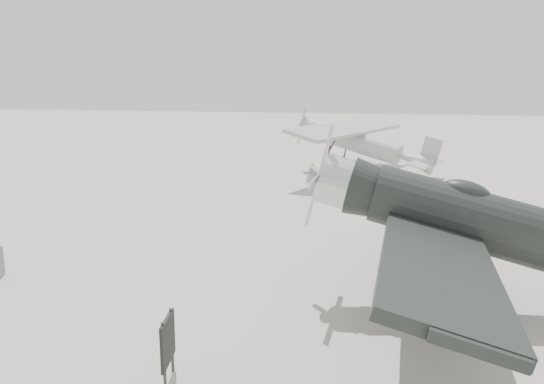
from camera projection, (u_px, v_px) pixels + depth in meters
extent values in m
plane|color=gray|center=(281.00, 252.00, 16.15)|extent=(160.00, 160.00, 0.00)
cylinder|color=black|center=(467.00, 220.00, 11.80)|extent=(4.24, 1.41, 1.34)
cylinder|color=#BBBDC0|center=(336.00, 212.00, 12.52)|extent=(0.88, 1.20, 1.19)
cone|color=#BBBDC0|center=(312.00, 211.00, 12.66)|extent=(0.34, 0.54, 0.54)
cube|color=#BBBDC0|center=(314.00, 211.00, 12.64)|extent=(0.06, 0.17, 2.50)
ellipsoid|color=black|center=(459.00, 194.00, 11.73)|extent=(1.07, 0.67, 0.44)
cube|color=black|center=(434.00, 233.00, 12.03)|extent=(2.19, 11.55, 0.21)
cylinder|color=black|center=(414.00, 308.00, 11.16)|extent=(0.66, 0.16, 0.65)
cylinder|color=black|center=(413.00, 268.00, 13.62)|extent=(0.66, 0.16, 0.65)
cylinder|color=#333333|center=(416.00, 279.00, 11.03)|extent=(0.11, 0.11, 1.34)
cylinder|color=#333333|center=(415.00, 244.00, 13.49)|extent=(0.11, 0.11, 1.34)
cylinder|color=#A9ADAF|center=(354.00, 141.00, 29.87)|extent=(5.53, 2.86, 1.15)
cone|color=#A9ADAF|center=(418.00, 145.00, 27.94)|extent=(2.12, 1.60, 1.05)
cone|color=#A9ADAF|center=(307.00, 138.00, 31.47)|extent=(0.95, 1.23, 1.09)
cube|color=#A9ADAF|center=(300.00, 138.00, 31.69)|extent=(0.10, 0.16, 2.30)
cube|color=#A9ADAF|center=(347.00, 129.00, 29.96)|extent=(5.62, 11.55, 0.19)
cube|color=#A9ADAF|center=(428.00, 145.00, 27.66)|extent=(2.05, 3.67, 0.08)
cube|color=#A9ADAF|center=(431.00, 132.00, 27.47)|extent=(0.92, 0.39, 1.36)
cylinder|color=black|center=(331.00, 171.00, 29.68)|extent=(0.60, 0.33, 0.59)
cylinder|color=black|center=(348.00, 165.00, 31.58)|extent=(0.60, 0.33, 0.59)
cylinder|color=#333333|center=(331.00, 160.00, 29.56)|extent=(0.12, 0.12, 1.26)
cylinder|color=#333333|center=(348.00, 155.00, 31.46)|extent=(0.12, 0.12, 1.26)
cylinder|color=black|center=(432.00, 152.00, 27.62)|extent=(0.20, 0.13, 0.19)
cylinder|color=#333333|center=(164.00, 356.00, 8.80)|extent=(0.06, 0.06, 1.19)
cylinder|color=#333333|center=(172.00, 340.00, 9.34)|extent=(0.06, 0.06, 1.19)
cube|color=black|center=(168.00, 340.00, 9.05)|extent=(0.21, 0.82, 0.83)
cube|color=beige|center=(166.00, 338.00, 9.04)|extent=(0.13, 0.63, 0.17)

